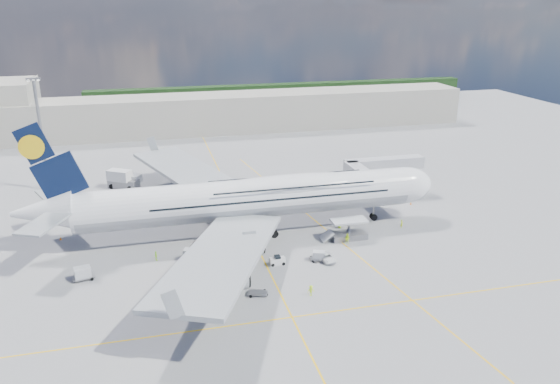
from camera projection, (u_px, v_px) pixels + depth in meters
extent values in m
plane|color=gray|center=(261.00, 255.00, 93.51)|extent=(300.00, 300.00, 0.00)
cube|color=yellow|center=(261.00, 255.00, 93.51)|extent=(0.25, 220.00, 0.01)
cube|color=yellow|center=(292.00, 317.00, 75.23)|extent=(120.00, 0.25, 0.01)
cube|color=yellow|center=(321.00, 225.00, 105.88)|extent=(14.16, 99.06, 0.01)
cylinder|color=white|center=(249.00, 198.00, 100.38)|extent=(62.00, 7.20, 7.20)
cylinder|color=#9EA0A5|center=(249.00, 199.00, 100.43)|extent=(60.76, 7.13, 7.13)
ellipsoid|color=white|center=(291.00, 185.00, 101.57)|extent=(36.00, 6.84, 3.76)
ellipsoid|color=white|center=(403.00, 185.00, 107.53)|extent=(11.52, 7.20, 7.20)
ellipsoid|color=black|center=(419.00, 181.00, 108.08)|extent=(3.84, 4.16, 1.44)
cone|color=white|center=(42.00, 212.00, 91.93)|extent=(10.00, 6.84, 6.84)
cube|color=#081333|center=(48.00, 161.00, 89.45)|extent=(11.02, 0.46, 14.61)
cylinder|color=yellow|center=(32.00, 147.00, 88.13)|extent=(4.00, 0.60, 4.00)
cube|color=#999EA3|center=(195.00, 176.00, 117.22)|extent=(25.49, 39.15, 3.35)
cube|color=#999EA3|center=(222.00, 256.00, 80.66)|extent=(25.49, 39.15, 3.35)
cylinder|color=#B7BABF|center=(224.00, 196.00, 112.32)|extent=(5.20, 3.50, 3.50)
cylinder|color=#B7BABF|center=(196.00, 182.00, 120.88)|extent=(5.20, 3.50, 3.50)
cylinder|color=#B7BABF|center=(246.00, 246.00, 89.47)|extent=(5.20, 3.50, 3.50)
cylinder|color=#B7BABF|center=(229.00, 279.00, 78.83)|extent=(5.20, 3.50, 3.50)
cylinder|color=gray|center=(374.00, 210.00, 107.68)|extent=(0.44, 0.44, 3.80)
cylinder|color=black|center=(373.00, 217.00, 108.20)|extent=(1.30, 0.90, 1.30)
cylinder|color=gray|center=(250.00, 221.00, 101.92)|extent=(0.56, 0.56, 3.80)
cylinder|color=black|center=(247.00, 222.00, 105.33)|extent=(1.50, 0.90, 1.50)
cube|color=#B7B7BC|center=(359.00, 173.00, 113.91)|extent=(3.00, 10.00, 2.60)
cube|color=#B7B7BC|center=(384.00, 164.00, 120.32)|extent=(18.00, 3.00, 2.60)
cylinder|color=gray|center=(361.00, 184.00, 118.29)|extent=(0.80, 0.80, 7.10)
cylinder|color=black|center=(361.00, 197.00, 119.33)|extent=(0.90, 0.80, 0.90)
cylinder|color=gray|center=(416.00, 177.00, 123.35)|extent=(1.00, 1.00, 7.10)
cube|color=gray|center=(415.00, 190.00, 124.40)|extent=(2.00, 2.00, 0.80)
cylinder|color=#B7B7BC|center=(366.00, 179.00, 110.43)|extent=(3.60, 3.60, 2.80)
cube|color=silver|center=(349.00, 221.00, 98.91)|extent=(6.50, 3.20, 0.35)
cube|color=gray|center=(348.00, 235.00, 99.90)|extent=(6.50, 3.20, 1.10)
cube|color=gray|center=(349.00, 228.00, 99.40)|extent=(0.22, 1.99, 3.00)
cylinder|color=black|center=(337.00, 241.00, 98.27)|extent=(0.70, 0.30, 0.70)
cube|color=silver|center=(327.00, 236.00, 98.78)|extent=(2.16, 2.60, 1.60)
cylinder|color=gray|center=(42.00, 137.00, 121.25)|extent=(0.70, 0.70, 25.00)
cube|color=gray|center=(33.00, 79.00, 117.01)|extent=(3.00, 0.40, 0.60)
cube|color=#B2AD9E|center=(199.00, 114.00, 178.34)|extent=(180.00, 16.00, 12.00)
cube|color=#193814|center=(283.00, 93.00, 229.36)|extent=(160.00, 6.00, 8.00)
cube|color=gray|center=(195.00, 263.00, 90.05)|extent=(2.95, 2.19, 0.16)
cylinder|color=black|center=(189.00, 266.00, 89.36)|extent=(0.39, 0.16, 0.39)
cylinder|color=black|center=(201.00, 261.00, 90.81)|extent=(0.39, 0.16, 0.39)
cube|color=gray|center=(191.00, 258.00, 91.48)|extent=(3.65, 2.74, 0.20)
cylinder|color=black|center=(184.00, 262.00, 90.63)|extent=(0.48, 0.20, 0.48)
cylinder|color=black|center=(199.00, 257.00, 92.42)|extent=(0.48, 0.20, 0.48)
cube|color=silver|center=(191.00, 254.00, 91.19)|extent=(2.80, 2.34, 1.63)
cube|color=gray|center=(258.00, 293.00, 80.80)|extent=(3.34, 2.55, 0.18)
cylinder|color=black|center=(251.00, 297.00, 80.02)|extent=(0.43, 0.18, 0.43)
cylinder|color=black|center=(265.00, 291.00, 81.65)|extent=(0.43, 0.18, 0.43)
cube|color=gray|center=(83.00, 277.00, 85.22)|extent=(3.64, 2.47, 0.20)
cylinder|color=black|center=(74.00, 281.00, 84.35)|extent=(0.49, 0.20, 0.49)
cylinder|color=black|center=(93.00, 275.00, 86.19)|extent=(0.49, 0.20, 0.49)
cube|color=silver|center=(83.00, 272.00, 84.92)|extent=(2.75, 2.17, 1.67)
cube|color=gray|center=(319.00, 259.00, 91.47)|extent=(2.94, 2.24, 0.16)
cylinder|color=black|center=(314.00, 261.00, 90.79)|extent=(0.38, 0.16, 0.38)
cylinder|color=black|center=(323.00, 257.00, 92.23)|extent=(0.38, 0.16, 0.38)
cube|color=silver|center=(319.00, 255.00, 91.24)|extent=(2.26, 1.91, 1.31)
cube|color=gray|center=(319.00, 257.00, 91.83)|extent=(3.59, 2.69, 0.19)
cylinder|color=black|center=(313.00, 261.00, 91.00)|extent=(0.47, 0.19, 0.47)
cylinder|color=black|center=(325.00, 256.00, 92.76)|extent=(0.47, 0.19, 0.47)
cube|color=silver|center=(277.00, 261.00, 89.94)|extent=(2.56, 1.22, 1.18)
cube|color=black|center=(277.00, 257.00, 89.69)|extent=(0.93, 1.10, 0.45)
cylinder|color=black|center=(273.00, 265.00, 89.39)|extent=(0.58, 0.23, 0.58)
cylinder|color=black|center=(282.00, 261.00, 90.72)|extent=(0.58, 0.23, 0.58)
cube|color=gray|center=(219.00, 189.00, 123.45)|extent=(6.27, 3.84, 1.81)
cube|color=silver|center=(216.00, 182.00, 122.72)|extent=(4.83, 3.47, 1.99)
cube|color=silver|center=(229.00, 185.00, 123.70)|extent=(2.18, 2.48, 1.45)
cube|color=black|center=(232.00, 184.00, 123.78)|extent=(0.67, 1.77, 0.82)
cylinder|color=black|center=(229.00, 191.00, 123.09)|extent=(1.00, 0.32, 1.00)
cylinder|color=black|center=(210.00, 190.00, 124.07)|extent=(1.00, 0.32, 1.00)
cube|color=orange|center=(216.00, 184.00, 122.94)|extent=(4.89, 3.52, 0.45)
cube|color=gray|center=(124.00, 184.00, 126.17)|extent=(7.48, 6.15, 2.21)
cube|color=silver|center=(119.00, 175.00, 125.29)|extent=(5.97, 5.22, 2.44)
cube|color=silver|center=(136.00, 179.00, 126.47)|extent=(3.06, 3.22, 1.77)
cube|color=black|center=(139.00, 178.00, 126.58)|extent=(1.35, 1.95, 1.00)
cylinder|color=black|center=(135.00, 187.00, 125.73)|extent=(1.22, 0.39, 1.22)
cylinder|color=black|center=(113.00, 185.00, 126.94)|extent=(1.22, 0.39, 1.22)
imported|color=white|center=(326.00, 257.00, 91.34)|extent=(2.39, 4.50, 1.21)
imported|color=#D4F019|center=(402.00, 224.00, 104.43)|extent=(0.70, 0.67, 1.61)
imported|color=#CCF81A|center=(347.00, 239.00, 97.51)|extent=(1.20, 1.17, 1.94)
imported|color=#9EF71A|center=(156.00, 256.00, 91.32)|extent=(0.62, 1.05, 1.67)
imported|color=#ABF019|center=(340.00, 223.00, 104.34)|extent=(0.80, 1.07, 1.98)
imported|color=#C8F419|center=(311.00, 291.00, 80.40)|extent=(1.15, 0.71, 1.71)
cone|color=orange|center=(411.00, 203.00, 116.43)|extent=(0.42, 0.42, 0.54)
cube|color=orange|center=(411.00, 204.00, 116.51)|extent=(0.37, 0.37, 0.03)
cone|color=orange|center=(204.00, 209.00, 113.29)|extent=(0.40, 0.40, 0.51)
cube|color=orange|center=(204.00, 210.00, 113.37)|extent=(0.34, 0.34, 0.03)
cone|color=orange|center=(175.00, 186.00, 127.06)|extent=(0.40, 0.40, 0.50)
cube|color=orange|center=(175.00, 187.00, 127.14)|extent=(0.34, 0.34, 0.03)
cone|color=orange|center=(183.00, 256.00, 92.45)|extent=(0.49, 0.49, 0.62)
cube|color=orange|center=(183.00, 258.00, 92.55)|extent=(0.42, 0.42, 0.03)
cone|color=orange|center=(155.00, 289.00, 81.88)|extent=(0.48, 0.48, 0.62)
cube|color=orange|center=(155.00, 291.00, 81.97)|extent=(0.42, 0.42, 0.03)
cone|color=orange|center=(61.00, 238.00, 99.31)|extent=(0.47, 0.47, 0.60)
cube|color=orange|center=(61.00, 240.00, 99.41)|extent=(0.41, 0.41, 0.03)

